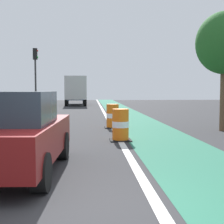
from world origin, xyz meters
TOP-DOWN VIEW (x-y plane):
  - ground_plane at (0.00, 0.00)m, footprint 100.00×100.00m
  - bike_lane_strip at (2.40, 12.00)m, footprint 2.50×80.00m
  - lane_divider_stripe at (0.90, 12.00)m, footprint 0.20×80.00m
  - parked_sedan_nearest at (-1.70, 2.14)m, footprint 2.07×4.18m
  - traffic_barrel_front at (0.91, 6.17)m, footprint 0.73×0.73m
  - traffic_barrel_mid at (0.89, 9.82)m, footprint 0.73×0.73m
  - delivery_truck_down_block at (-1.89, 31.80)m, footprint 2.67×7.70m
  - traffic_light_corner at (-4.59, 21.36)m, footprint 0.41×0.32m
  - pedestrian_crossing at (-4.78, 13.74)m, footprint 0.34×0.20m
  - pedestrian_waiting at (-4.78, 16.34)m, footprint 0.34×0.20m

SIDE VIEW (x-z plane):
  - ground_plane at x=0.00m, z-range 0.00..0.00m
  - bike_lane_strip at x=2.40m, z-range 0.00..0.01m
  - lane_divider_stripe at x=0.90m, z-range 0.00..0.01m
  - traffic_barrel_front at x=0.91m, z-range -0.01..1.08m
  - traffic_barrel_mid at x=0.89m, z-range -0.01..1.08m
  - parked_sedan_nearest at x=-1.70m, z-range -0.02..1.68m
  - pedestrian_crossing at x=-4.78m, z-range 0.06..1.67m
  - pedestrian_waiting at x=-4.78m, z-range 0.06..1.67m
  - delivery_truck_down_block at x=-1.89m, z-range 0.23..3.46m
  - traffic_light_corner at x=-4.59m, z-range 0.95..6.05m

